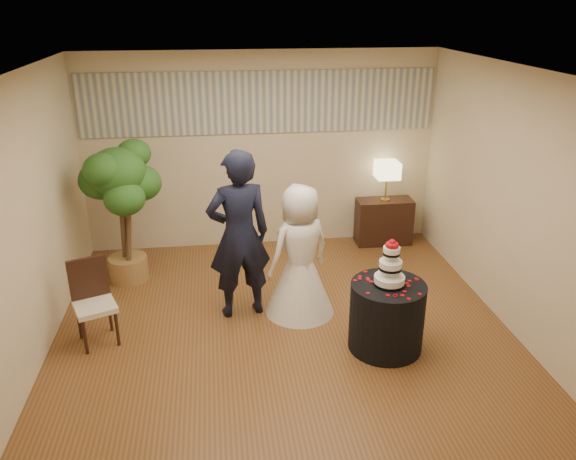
{
  "coord_description": "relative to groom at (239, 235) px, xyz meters",
  "views": [
    {
      "loc": [
        -0.67,
        -5.29,
        3.43
      ],
      "look_at": [
        0.1,
        0.4,
        1.05
      ],
      "focal_mm": 35.0,
      "sensor_mm": 36.0,
      "label": 1
    }
  ],
  "objects": [
    {
      "name": "floor",
      "position": [
        0.44,
        -0.48,
        -0.98
      ],
      "size": [
        5.0,
        5.0,
        0.0
      ],
      "primitive_type": "cube",
      "color": "brown",
      "rests_on": "ground"
    },
    {
      "name": "ceiling",
      "position": [
        0.44,
        -0.48,
        1.82
      ],
      "size": [
        5.0,
        5.0,
        0.0
      ],
      "primitive_type": "cube",
      "color": "white",
      "rests_on": "wall_back"
    },
    {
      "name": "wall_back",
      "position": [
        0.44,
        2.02,
        0.42
      ],
      "size": [
        5.0,
        0.06,
        2.8
      ],
      "primitive_type": "cube",
      "color": "beige",
      "rests_on": "ground"
    },
    {
      "name": "wall_front",
      "position": [
        0.44,
        -2.98,
        0.42
      ],
      "size": [
        5.0,
        0.06,
        2.8
      ],
      "primitive_type": "cube",
      "color": "beige",
      "rests_on": "ground"
    },
    {
      "name": "wall_left",
      "position": [
        -2.06,
        -0.48,
        0.42
      ],
      "size": [
        0.06,
        5.0,
        2.8
      ],
      "primitive_type": "cube",
      "color": "beige",
      "rests_on": "ground"
    },
    {
      "name": "wall_right",
      "position": [
        2.94,
        -0.48,
        0.42
      ],
      "size": [
        0.06,
        5.0,
        2.8
      ],
      "primitive_type": "cube",
      "color": "beige",
      "rests_on": "ground"
    },
    {
      "name": "mural_border",
      "position": [
        0.44,
        2.0,
        1.12
      ],
      "size": [
        4.9,
        0.02,
        0.85
      ],
      "primitive_type": "cube",
      "color": "#A4A696",
      "rests_on": "wall_back"
    },
    {
      "name": "groom",
      "position": [
        0.0,
        0.0,
        0.0
      ],
      "size": [
        0.79,
        0.6,
        1.97
      ],
      "primitive_type": "imported",
      "rotation": [
        0.0,
        0.0,
        3.33
      ],
      "color": "black",
      "rests_on": "floor"
    },
    {
      "name": "bride",
      "position": [
        0.68,
        -0.07,
        -0.2
      ],
      "size": [
        1.08,
        1.08,
        1.56
      ],
      "primitive_type": "imported",
      "rotation": [
        0.0,
        0.0,
        3.57
      ],
      "color": "white",
      "rests_on": "floor"
    },
    {
      "name": "cake_table",
      "position": [
        1.46,
        -0.92,
        -0.61
      ],
      "size": [
        1.02,
        1.02,
        0.74
      ],
      "primitive_type": "cylinder",
      "rotation": [
        0.0,
        0.0,
        -0.41
      ],
      "color": "black",
      "rests_on": "floor"
    },
    {
      "name": "wedding_cake",
      "position": [
        1.46,
        -0.92,
        0.01
      ],
      "size": [
        0.32,
        0.32,
        0.5
      ],
      "primitive_type": null,
      "color": "white",
      "rests_on": "cake_table"
    },
    {
      "name": "console",
      "position": [
        2.23,
        1.76,
        -0.64
      ],
      "size": [
        0.82,
        0.38,
        0.68
      ],
      "primitive_type": "cube",
      "rotation": [
        0.0,
        0.0,
        -0.02
      ],
      "color": "black",
      "rests_on": "floor"
    },
    {
      "name": "table_lamp",
      "position": [
        2.23,
        1.76,
        -0.01
      ],
      "size": [
        0.32,
        0.32,
        0.58
      ],
      "primitive_type": null,
      "color": "beige",
      "rests_on": "console"
    },
    {
      "name": "ficus_tree",
      "position": [
        -1.41,
        1.04,
        -0.05
      ],
      "size": [
        1.15,
        1.15,
        1.86
      ],
      "primitive_type": null,
      "rotation": [
        0.0,
        0.0,
        -0.38
      ],
      "color": "#295C1E",
      "rests_on": "floor"
    },
    {
      "name": "side_chair",
      "position": [
        -1.55,
        -0.42,
        -0.52
      ],
      "size": [
        0.56,
        0.57,
        0.92
      ],
      "primitive_type": null,
      "rotation": [
        0.0,
        0.0,
        0.37
      ],
      "color": "black",
      "rests_on": "floor"
    }
  ]
}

